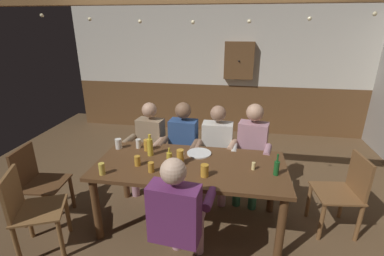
# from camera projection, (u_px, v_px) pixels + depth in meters

# --- Properties ---
(ground_plane) EXTENTS (7.05, 7.05, 0.00)m
(ground_plane) POSITION_uv_depth(u_px,v_px,m) (192.00, 217.00, 3.29)
(ground_plane) COLOR brown
(back_wall_upper) EXTENTS (5.88, 0.12, 1.50)m
(back_wall_upper) POSITION_uv_depth(u_px,v_px,m) (217.00, 46.00, 5.42)
(back_wall_upper) COLOR silver
(back_wall_wainscot) EXTENTS (5.88, 0.12, 0.98)m
(back_wall_wainscot) POSITION_uv_depth(u_px,v_px,m) (215.00, 107.00, 5.86)
(back_wall_wainscot) COLOR brown
(back_wall_wainscot) RESTS_ON ground_plane
(dining_table) EXTENTS (1.99, 0.92, 0.77)m
(dining_table) POSITION_uv_depth(u_px,v_px,m) (190.00, 172.00, 2.96)
(dining_table) COLOR brown
(dining_table) RESTS_ON ground_plane
(person_0) EXTENTS (0.52, 0.53, 1.19)m
(person_0) POSITION_uv_depth(u_px,v_px,m) (148.00, 144.00, 3.70)
(person_0) COLOR #997F60
(person_0) RESTS_ON ground_plane
(person_1) EXTENTS (0.51, 0.53, 1.21)m
(person_1) POSITION_uv_depth(u_px,v_px,m) (182.00, 145.00, 3.63)
(person_1) COLOR #2D4C84
(person_1) RESTS_ON ground_plane
(person_2) EXTENTS (0.53, 0.52, 1.19)m
(person_2) POSITION_uv_depth(u_px,v_px,m) (217.00, 148.00, 3.56)
(person_2) COLOR silver
(person_2) RESTS_ON ground_plane
(person_3) EXTENTS (0.54, 0.56, 1.24)m
(person_3) POSITION_uv_depth(u_px,v_px,m) (251.00, 148.00, 3.49)
(person_3) COLOR #B78493
(person_3) RESTS_ON ground_plane
(person_4) EXTENTS (0.58, 0.55, 1.21)m
(person_4) POSITION_uv_depth(u_px,v_px,m) (178.00, 213.00, 2.33)
(person_4) COLOR #6B2D66
(person_4) RESTS_ON ground_plane
(chair_empty_near_right) EXTENTS (0.58, 0.58, 0.88)m
(chair_empty_near_right) POSITION_uv_depth(u_px,v_px,m) (30.00, 209.00, 2.67)
(chair_empty_near_right) COLOR brown
(chair_empty_near_right) RESTS_ON ground_plane
(chair_empty_near_left) EXTENTS (0.49, 0.49, 0.88)m
(chair_empty_near_left) POSITION_uv_depth(u_px,v_px,m) (344.00, 191.00, 2.96)
(chair_empty_near_left) COLOR brown
(chair_empty_near_left) RESTS_ON ground_plane
(chair_empty_far_end) EXTENTS (0.48, 0.48, 0.88)m
(chair_empty_far_end) POSITION_uv_depth(u_px,v_px,m) (37.00, 181.00, 3.14)
(chair_empty_far_end) COLOR brown
(chair_empty_far_end) RESTS_ON ground_plane
(table_candle) EXTENTS (0.04, 0.04, 0.08)m
(table_candle) POSITION_uv_depth(u_px,v_px,m) (253.00, 166.00, 2.80)
(table_candle) COLOR #F9E08C
(table_candle) RESTS_ON dining_table
(plate_0) EXTENTS (0.28, 0.28, 0.01)m
(plate_0) POSITION_uv_depth(u_px,v_px,m) (199.00, 153.00, 3.15)
(plate_0) COLOR white
(plate_0) RESTS_ON dining_table
(bottle_0) EXTENTS (0.06, 0.06, 0.25)m
(bottle_0) POSITION_uv_depth(u_px,v_px,m) (150.00, 147.00, 3.08)
(bottle_0) COLOR gold
(bottle_0) RESTS_ON dining_table
(bottle_1) EXTENTS (0.06, 0.06, 0.24)m
(bottle_1) POSITION_uv_depth(u_px,v_px,m) (169.00, 161.00, 2.78)
(bottle_1) COLOR gold
(bottle_1) RESTS_ON dining_table
(bottle_2) EXTENTS (0.05, 0.05, 0.22)m
(bottle_2) POSITION_uv_depth(u_px,v_px,m) (277.00, 168.00, 2.68)
(bottle_2) COLOR #195923
(bottle_2) RESTS_ON dining_table
(pint_glass_0) EXTENTS (0.08, 0.08, 0.13)m
(pint_glass_0) POSITION_uv_depth(u_px,v_px,m) (147.00, 145.00, 3.22)
(pint_glass_0) COLOR gold
(pint_glass_0) RESTS_ON dining_table
(pint_glass_1) EXTENTS (0.08, 0.08, 0.15)m
(pint_glass_1) POSITION_uv_depth(u_px,v_px,m) (180.00, 157.00, 2.92)
(pint_glass_1) COLOR gold
(pint_glass_1) RESTS_ON dining_table
(pint_glass_2) EXTENTS (0.06, 0.06, 0.11)m
(pint_glass_2) POSITION_uv_depth(u_px,v_px,m) (138.00, 144.00, 3.28)
(pint_glass_2) COLOR white
(pint_glass_2) RESTS_ON dining_table
(pint_glass_3) EXTENTS (0.08, 0.08, 0.12)m
(pint_glass_3) POSITION_uv_depth(u_px,v_px,m) (118.00, 144.00, 3.27)
(pint_glass_3) COLOR white
(pint_glass_3) RESTS_ON dining_table
(pint_glass_4) EXTENTS (0.08, 0.08, 0.12)m
(pint_glass_4) POSITION_uv_depth(u_px,v_px,m) (205.00, 171.00, 2.67)
(pint_glass_4) COLOR gold
(pint_glass_4) RESTS_ON dining_table
(pint_glass_5) EXTENTS (0.06, 0.06, 0.10)m
(pint_glass_5) POSITION_uv_depth(u_px,v_px,m) (151.00, 167.00, 2.75)
(pint_glass_5) COLOR gold
(pint_glass_5) RESTS_ON dining_table
(pint_glass_6) EXTENTS (0.06, 0.06, 0.12)m
(pint_glass_6) POSITION_uv_depth(u_px,v_px,m) (102.00, 169.00, 2.70)
(pint_glass_6) COLOR #E5C64C
(pint_glass_6) RESTS_ON dining_table
(pint_glass_7) EXTENTS (0.06, 0.06, 0.11)m
(pint_glass_7) POSITION_uv_depth(u_px,v_px,m) (137.00, 161.00, 2.88)
(pint_glass_7) COLOR gold
(pint_glass_7) RESTS_ON dining_table
(wall_dart_cabinet) EXTENTS (0.56, 0.15, 0.70)m
(wall_dart_cabinet) POSITION_uv_depth(u_px,v_px,m) (239.00, 61.00, 5.32)
(wall_dart_cabinet) COLOR brown
(string_lights) EXTENTS (4.15, 0.04, 0.15)m
(string_lights) POSITION_uv_depth(u_px,v_px,m) (193.00, 17.00, 2.56)
(string_lights) COLOR #F9EAB2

